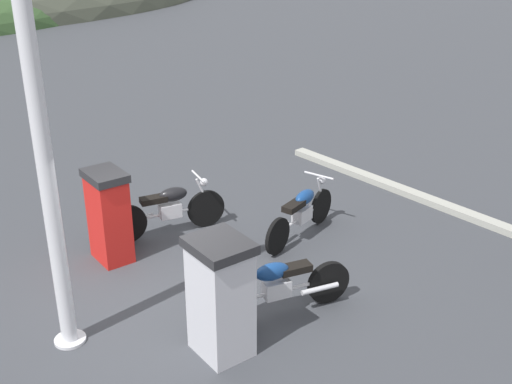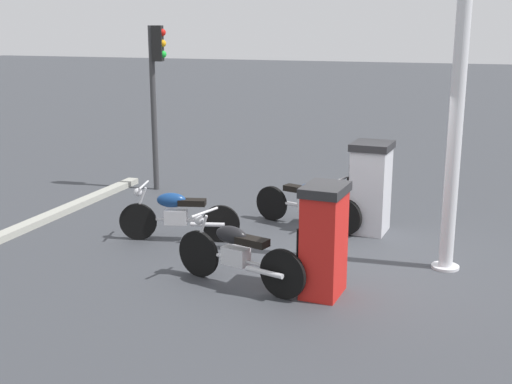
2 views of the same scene
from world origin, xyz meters
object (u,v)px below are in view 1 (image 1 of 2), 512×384
at_px(fuel_pump_near, 221,297).
at_px(fuel_pump_far, 109,215).
at_px(motorcycle_near_pump, 278,286).
at_px(canopy_support_pole, 46,174).
at_px(motorcycle_extra, 301,211).
at_px(motorcycle_far_pump, 169,208).

relative_size(fuel_pump_near, fuel_pump_far, 1.05).
distance_m(fuel_pump_far, motorcycle_near_pump, 2.99).
bearing_deg(fuel_pump_far, canopy_support_pole, -131.71).
bearing_deg(motorcycle_near_pump, motorcycle_extra, 40.05).
relative_size(motorcycle_extra, canopy_support_pole, 0.41).
xyz_separation_m(fuel_pump_far, motorcycle_extra, (2.82, -1.30, -0.29)).
height_order(fuel_pump_far, motorcycle_near_pump, fuel_pump_far).
bearing_deg(motorcycle_far_pump, canopy_support_pole, -145.70).
height_order(motorcycle_far_pump, motorcycle_extra, motorcycle_far_pump).
bearing_deg(motorcycle_extra, fuel_pump_near, -149.67).
bearing_deg(fuel_pump_near, fuel_pump_far, 90.00).
height_order(fuel_pump_far, motorcycle_extra, fuel_pump_far).
relative_size(motorcycle_near_pump, motorcycle_extra, 1.07).
xyz_separation_m(fuel_pump_far, canopy_support_pole, (-1.41, -1.58, 1.55)).
height_order(fuel_pump_near, motorcycle_far_pump, fuel_pump_near).
height_order(fuel_pump_near, motorcycle_near_pump, fuel_pump_near).
relative_size(motorcycle_far_pump, motorcycle_extra, 1.04).
distance_m(fuel_pump_far, motorcycle_far_pump, 1.19).
height_order(motorcycle_near_pump, motorcycle_far_pump, motorcycle_far_pump).
distance_m(motorcycle_near_pump, motorcycle_far_pump, 2.95).
bearing_deg(canopy_support_pole, fuel_pump_near, -44.03).
distance_m(motorcycle_near_pump, motorcycle_extra, 2.32).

